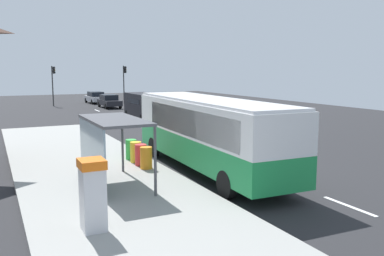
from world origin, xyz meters
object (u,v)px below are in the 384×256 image
Objects in this scene: bus at (208,130)px; ticket_machine at (93,194)px; sedan_far at (109,101)px; traffic_light_near_side at (124,79)px; recycling_bin_red at (141,155)px; recycling_bin_green at (131,149)px; sedan_near at (95,97)px; white_van at (144,104)px; recycling_bin_orange at (146,158)px; recycling_bin_yellow at (136,152)px; traffic_light_far_side at (53,79)px; bus_shelter at (106,135)px.

bus is 5.71× the size of ticket_machine.
traffic_light_near_side reaches higher than sedan_far.
recycling_bin_green is at bearing 90.00° from recycling_bin_red.
traffic_light_near_side is (3.20, -2.54, 2.45)m from sedan_near.
recycling_bin_red is at bearing -110.02° from white_van.
traffic_light_near_side reaches higher than recycling_bin_orange.
recycling_bin_yellow is (-6.50, -35.96, -0.14)m from sedan_near.
traffic_light_near_side is at bearing 78.61° from bus.
recycling_bin_orange is (-6.50, -37.36, -0.14)m from sedan_near.
traffic_light_near_side is at bearing 74.43° from recycling_bin_orange.
traffic_light_far_side is (1.10, 35.62, 2.55)m from recycling_bin_orange.
white_van is at bearing 69.98° from recycling_bin_red.
traffic_light_far_side is (-1.39, 36.59, 1.37)m from bus.
traffic_light_far_side reaches higher than sedan_far.
traffic_light_far_side reaches higher than recycling_bin_red.
recycling_bin_orange is (-6.50, -30.44, -0.14)m from sedan_far.
white_van is 19.10m from sedan_near.
recycling_bin_orange is 0.20× the size of traffic_light_near_side.
recycling_bin_yellow is 4.26m from bus_shelter.
ticket_machine is at bearing -96.50° from traffic_light_far_side.
recycling_bin_orange is at bearing -102.05° from sedan_far.
recycling_bin_orange is at bearing -99.87° from sedan_near.
bus_shelter is (-8.61, -20.20, 0.75)m from white_van.
bus_shelter is at bearing -105.06° from sedan_far.
bus reaches higher than ticket_machine.
bus_shelter is at bearing -107.96° from traffic_light_near_side.
recycling_bin_yellow is (0.00, 0.70, 0.00)m from recycling_bin_red.
recycling_bin_red is at bearing -90.00° from recycling_bin_green.
traffic_light_far_side is at bearing 136.16° from sedan_far.
ticket_machine is 0.48× the size of bus_shelter.
recycling_bin_red is (3.63, 6.61, -0.52)m from ticket_machine.
ticket_machine is at bearing -118.77° from recycling_bin_red.
recycling_bin_green is (-6.50, -28.34, -0.14)m from sedan_far.
sedan_near reaches higher than recycling_bin_green.
traffic_light_far_side reaches higher than bus.
recycling_bin_red is 3.73m from bus_shelter.
sedan_near is 4.72× the size of recycling_bin_red.
bus is 2.12× the size of white_van.
recycling_bin_red is 0.20× the size of traffic_light_far_side.
recycling_bin_red is 0.20× the size of traffic_light_near_side.
ticket_machine is at bearing -103.18° from sedan_near.
recycling_bin_orange is at bearing 58.45° from ticket_machine.
traffic_light_far_side reaches higher than recycling_bin_green.
ticket_machine is at bearing -114.37° from recycling_bin_green.
recycling_bin_yellow is at bearing -100.25° from sedan_near.
bus is 11.66× the size of recycling_bin_yellow.
sedan_far is 29.75m from recycling_bin_yellow.
bus_shelter reaches higher than recycling_bin_yellow.
traffic_light_far_side is (1.10, 34.22, 2.55)m from recycling_bin_yellow.
bus is 2.92m from recycling_bin_orange.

